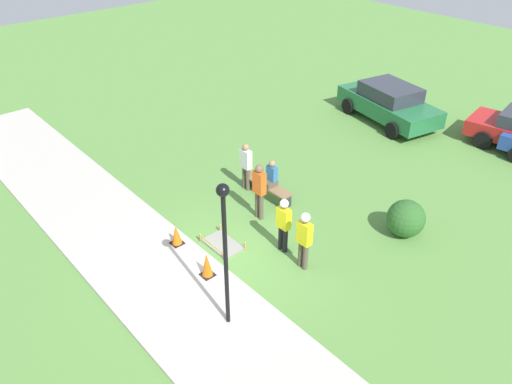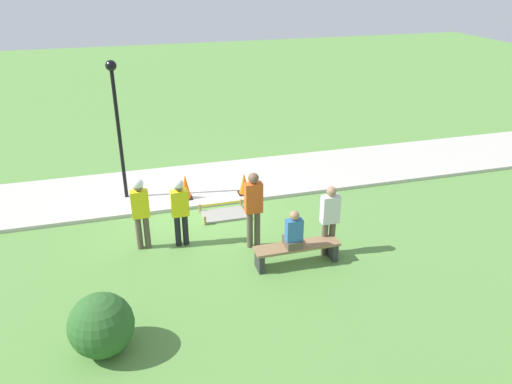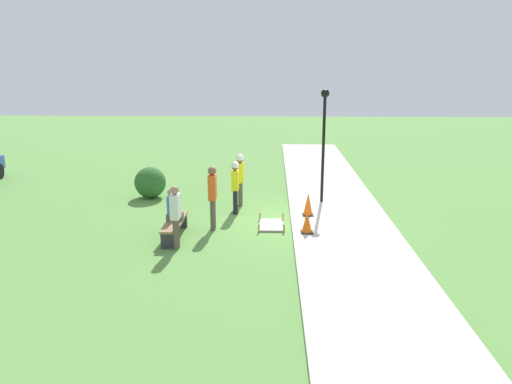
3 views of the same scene
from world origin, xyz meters
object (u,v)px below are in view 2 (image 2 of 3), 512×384
object	(u,v)px
bystander_in_orange_shirt	(254,205)
worker_supervisor	(180,207)
worker_assistant	(140,207)
bystander_in_gray_shirt	(330,217)
traffic_cone_near_patch	(244,184)
traffic_cone_far_patch	(186,187)
park_bench	(297,250)
person_seated_on_bench	(293,233)
lamppost_near	(116,110)

from	to	relation	value
bystander_in_orange_shirt	worker_supervisor	bearing A→B (deg)	-18.45
worker_supervisor	worker_assistant	world-z (taller)	worker_assistant
bystander_in_orange_shirt	bystander_in_gray_shirt	world-z (taller)	bystander_in_orange_shirt
traffic_cone_near_patch	bystander_in_gray_shirt	world-z (taller)	bystander_in_gray_shirt
worker_supervisor	bystander_in_gray_shirt	distance (m)	3.42
traffic_cone_far_patch	park_bench	size ratio (longest dim) A/B	0.38
traffic_cone_near_patch	traffic_cone_far_patch	xyz separation A→B (m)	(1.64, -0.14, 0.05)
traffic_cone_far_patch	person_seated_on_bench	world-z (taller)	person_seated_on_bench
bystander_in_gray_shirt	bystander_in_orange_shirt	bearing A→B (deg)	-26.89
worker_assistant	traffic_cone_near_patch	bearing A→B (deg)	-145.46
worker_assistant	bystander_in_gray_shirt	bearing A→B (deg)	160.52
traffic_cone_far_patch	lamppost_near	xyz separation A→B (m)	(1.60, -0.58, 2.13)
traffic_cone_near_patch	lamppost_near	world-z (taller)	lamppost_near
traffic_cone_near_patch	bystander_in_gray_shirt	size ratio (longest dim) A/B	0.37
park_bench	traffic_cone_near_patch	bearing A→B (deg)	-86.48
person_seated_on_bench	lamppost_near	size ratio (longest dim) A/B	0.23
traffic_cone_near_patch	worker_assistant	world-z (taller)	worker_assistant
person_seated_on_bench	worker_assistant	world-z (taller)	worker_assistant
traffic_cone_far_patch	park_bench	distance (m)	4.26
park_bench	worker_supervisor	distance (m)	2.86
traffic_cone_far_patch	worker_supervisor	bearing A→B (deg)	78.89
worker_supervisor	bystander_in_orange_shirt	size ratio (longest dim) A/B	0.91
worker_assistant	lamppost_near	world-z (taller)	lamppost_near
worker_assistant	lamppost_near	xyz separation A→B (m)	(0.26, -2.77, 1.53)
worker_supervisor	lamppost_near	xyz separation A→B (m)	(1.15, -2.88, 1.59)
bystander_in_orange_shirt	traffic_cone_far_patch	bearing A→B (deg)	-67.81
bystander_in_orange_shirt	traffic_cone_near_patch	bearing A→B (deg)	-100.23
bystander_in_gray_shirt	worker_assistant	bearing A→B (deg)	-19.48
park_bench	person_seated_on_bench	xyz separation A→B (m)	(0.11, 0.05, 0.49)
traffic_cone_far_patch	worker_supervisor	xyz separation A→B (m)	(0.45, 2.30, 0.55)
traffic_cone_far_patch	bystander_in_orange_shirt	world-z (taller)	bystander_in_orange_shirt
worker_supervisor	bystander_in_gray_shirt	bearing A→B (deg)	157.28
person_seated_on_bench	worker_supervisor	distance (m)	2.72
traffic_cone_far_patch	bystander_in_orange_shirt	xyz separation A→B (m)	(-1.16, 2.84, 0.62)
traffic_cone_near_patch	traffic_cone_far_patch	bearing A→B (deg)	-4.98
traffic_cone_near_patch	lamppost_near	bearing A→B (deg)	-12.55
traffic_cone_far_patch	bystander_in_gray_shirt	bearing A→B (deg)	126.75
bystander_in_orange_shirt	person_seated_on_bench	bearing A→B (deg)	119.86
park_bench	bystander_in_orange_shirt	bearing A→B (deg)	-54.32
traffic_cone_far_patch	worker_supervisor	size ratio (longest dim) A/B	0.43
park_bench	bystander_in_orange_shirt	distance (m)	1.42
person_seated_on_bench	bystander_in_gray_shirt	xyz separation A→B (m)	(-0.95, -0.26, 0.12)
worker_supervisor	lamppost_near	distance (m)	3.48
park_bench	lamppost_near	distance (m)	6.04
traffic_cone_far_patch	worker_supervisor	distance (m)	2.41
traffic_cone_near_patch	worker_supervisor	size ratio (longest dim) A/B	0.37
park_bench	lamppost_near	world-z (taller)	lamppost_near
bystander_in_orange_shirt	bystander_in_gray_shirt	bearing A→B (deg)	153.11
traffic_cone_near_patch	park_bench	world-z (taller)	traffic_cone_near_patch
person_seated_on_bench	bystander_in_gray_shirt	size ratio (longest dim) A/B	0.53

